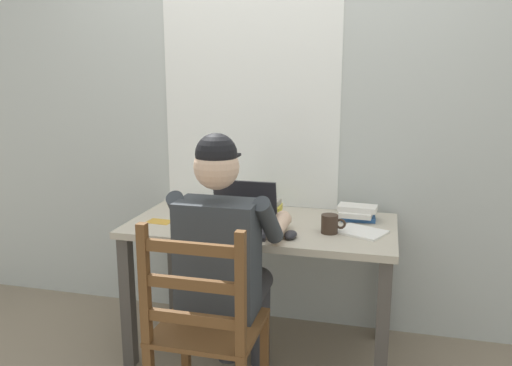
# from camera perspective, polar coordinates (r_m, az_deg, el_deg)

# --- Properties ---
(ground_plane) EXTENTS (8.00, 8.00, 0.00)m
(ground_plane) POSITION_cam_1_polar(r_m,az_deg,el_deg) (3.00, 0.63, -17.92)
(ground_plane) COLOR gray
(back_wall) EXTENTS (6.00, 0.08, 2.60)m
(back_wall) POSITION_cam_1_polar(r_m,az_deg,el_deg) (3.01, 2.58, 8.30)
(back_wall) COLOR beige
(back_wall) RESTS_ON ground
(desk) EXTENTS (1.37, 0.70, 0.73)m
(desk) POSITION_cam_1_polar(r_m,az_deg,el_deg) (2.73, 0.66, -6.43)
(desk) COLOR #BCB29E
(desk) RESTS_ON ground
(seated_person) EXTENTS (0.50, 0.60, 1.26)m
(seated_person) POSITION_cam_1_polar(r_m,az_deg,el_deg) (2.34, -3.36, -7.97)
(seated_person) COLOR #33383D
(seated_person) RESTS_ON ground
(wooden_chair) EXTENTS (0.42, 0.42, 0.96)m
(wooden_chair) POSITION_cam_1_polar(r_m,az_deg,el_deg) (2.20, -5.60, -15.95)
(wooden_chair) COLOR brown
(wooden_chair) RESTS_ON ground
(laptop) EXTENTS (0.33, 0.28, 0.23)m
(laptop) POSITION_cam_1_polar(r_m,az_deg,el_deg) (2.58, -1.71, -3.89)
(laptop) COLOR #232328
(laptop) RESTS_ON desk
(computer_mouse) EXTENTS (0.06, 0.10, 0.03)m
(computer_mouse) POSITION_cam_1_polar(r_m,az_deg,el_deg) (2.46, 3.82, -5.69)
(computer_mouse) COLOR #232328
(computer_mouse) RESTS_ON desk
(coffee_mug_white) EXTENTS (0.12, 0.08, 0.10)m
(coffee_mug_white) POSITION_cam_1_polar(r_m,az_deg,el_deg) (2.78, -3.44, -2.83)
(coffee_mug_white) COLOR white
(coffee_mug_white) RESTS_ON desk
(coffee_mug_dark) EXTENTS (0.12, 0.08, 0.09)m
(coffee_mug_dark) POSITION_cam_1_polar(r_m,az_deg,el_deg) (2.54, 8.15, -4.48)
(coffee_mug_dark) COLOR #38281E
(coffee_mug_dark) RESTS_ON desk
(book_stack_main) EXTENTS (0.21, 0.16, 0.08)m
(book_stack_main) POSITION_cam_1_polar(r_m,az_deg,el_deg) (2.79, 11.06, -3.21)
(book_stack_main) COLOR #2D5B9E
(book_stack_main) RESTS_ON desk
(book_stack_side) EXTENTS (0.21, 0.17, 0.08)m
(book_stack_side) POSITION_cam_1_polar(r_m,az_deg,el_deg) (2.84, 0.70, -2.65)
(book_stack_side) COLOR #38844C
(book_stack_side) RESTS_ON desk
(paper_pile_near_laptop) EXTENTS (0.27, 0.25, 0.01)m
(paper_pile_near_laptop) POSITION_cam_1_polar(r_m,az_deg,el_deg) (2.59, 11.46, -5.27)
(paper_pile_near_laptop) COLOR white
(paper_pile_near_laptop) RESTS_ON desk
(paper_pile_back_corner) EXTENTS (0.22, 0.17, 0.01)m
(paper_pile_back_corner) POSITION_cam_1_polar(r_m,az_deg,el_deg) (2.92, -4.06, -2.95)
(paper_pile_back_corner) COLOR silver
(paper_pile_back_corner) RESTS_ON desk
(landscape_photo_print) EXTENTS (0.14, 0.10, 0.00)m
(landscape_photo_print) POSITION_cam_1_polar(r_m,az_deg,el_deg) (2.76, -10.55, -4.19)
(landscape_photo_print) COLOR gold
(landscape_photo_print) RESTS_ON desk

